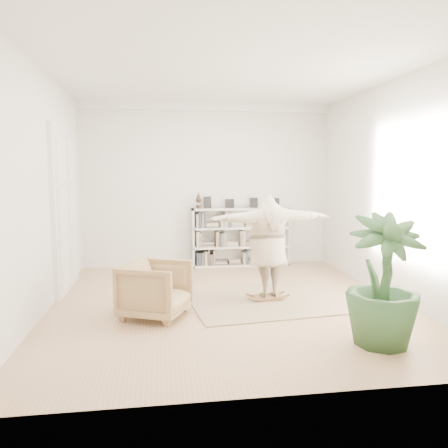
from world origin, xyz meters
The scene contains 9 objects.
floor centered at (0.00, 0.00, 0.00)m, with size 6.00×6.00×0.00m, color tan.
room_shell centered at (0.00, 2.94, 3.51)m, with size 6.00×6.00×6.00m.
doors centered at (-2.70, 1.30, 1.40)m, with size 0.09×1.78×2.92m.
bookshelf centered at (0.74, 2.82, 0.64)m, with size 2.20×0.35×1.64m.
armchair centered at (-1.12, -0.53, 0.40)m, with size 0.86×0.88×0.80m, color tan.
rug centered at (0.67, 0.03, 0.01)m, with size 2.50×2.00×0.02m, color tan.
rocker_board centered at (0.67, 0.03, 0.06)m, with size 0.49×0.33×0.10m.
person centered at (0.67, 0.03, 0.94)m, with size 2.03×0.55×1.65m, color #C7B195.
houseplant centered at (1.58, -1.97, 0.80)m, with size 0.89×0.89×1.59m, color #2F5329.
Camera 1 is at (-1.04, -6.73, 2.05)m, focal length 35.00 mm.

